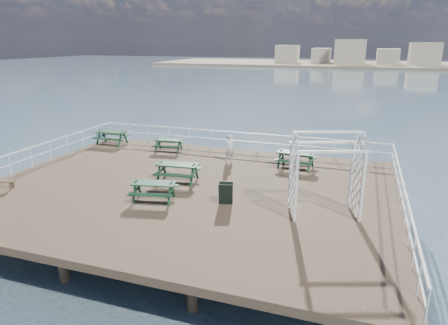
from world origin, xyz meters
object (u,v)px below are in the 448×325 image
at_px(picnic_table_b, 169,143).
at_px(picnic_table_a, 112,135).
at_px(trellis_arbor, 325,178).
at_px(person, 230,149).
at_px(picnic_table_e, 178,169).
at_px(picnic_table_c, 296,156).
at_px(picnic_table_d, 154,187).

bearing_deg(picnic_table_b, picnic_table_a, 166.67).
distance_m(trellis_arbor, person, 7.64).
xyz_separation_m(picnic_table_b, picnic_table_e, (2.81, -4.70, 0.10)).
distance_m(picnic_table_b, picnic_table_c, 7.74).
distance_m(picnic_table_b, trellis_arbor, 11.55).
bearing_deg(picnic_table_a, person, -10.39).
relative_size(picnic_table_a, picnic_table_c, 0.95).
bearing_deg(trellis_arbor, picnic_table_b, 127.56).
bearing_deg(picnic_table_e, picnic_table_d, -93.17).
bearing_deg(person, trellis_arbor, -84.26).
distance_m(picnic_table_d, picnic_table_e, 2.46).
bearing_deg(picnic_table_d, trellis_arbor, -4.63).
height_order(picnic_table_c, trellis_arbor, trellis_arbor).
bearing_deg(picnic_table_c, person, -171.43).
bearing_deg(picnic_table_e, picnic_table_b, 115.76).
xyz_separation_m(picnic_table_b, person, (4.17, -1.01, 0.25)).
bearing_deg(picnic_table_b, person, -22.00).
distance_m(picnic_table_e, person, 3.94).
bearing_deg(picnic_table_c, picnic_table_a, 179.62).
xyz_separation_m(picnic_table_e, person, (1.36, 3.69, 0.15)).
relative_size(picnic_table_a, picnic_table_b, 1.06).
height_order(picnic_table_c, person, person).
height_order(picnic_table_b, picnic_table_d, picnic_table_d).
distance_m(picnic_table_a, picnic_table_c, 11.95).
distance_m(picnic_table_b, person, 4.30).
xyz_separation_m(picnic_table_a, picnic_table_e, (7.00, -5.06, 0.02)).
height_order(picnic_table_b, person, person).
xyz_separation_m(picnic_table_c, trellis_arbor, (1.93, -5.51, 0.84)).
bearing_deg(picnic_table_d, person, 66.48).
relative_size(picnic_table_c, picnic_table_e, 0.97).
bearing_deg(trellis_arbor, picnic_table_c, 90.11).
relative_size(picnic_table_d, trellis_arbor, 0.63).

